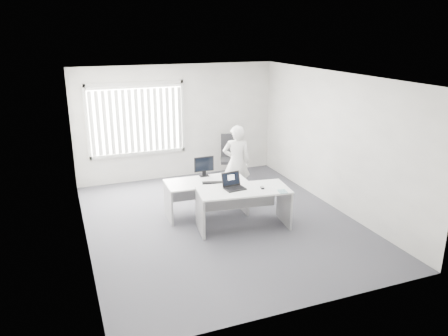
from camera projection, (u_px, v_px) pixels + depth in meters
name	position (u px, v px, depth m)	size (l,w,h in m)	color
ground	(220.00, 222.00, 8.54)	(6.00, 6.00, 0.00)	#55555D
wall_back	(177.00, 122.00, 10.77)	(5.00, 0.02, 2.80)	silver
wall_front	(305.00, 213.00, 5.45)	(5.00, 0.02, 2.80)	silver
wall_left	(80.00, 167.00, 7.25)	(0.02, 6.00, 2.80)	silver
wall_right	(334.00, 141.00, 8.97)	(0.02, 6.00, 2.80)	silver
ceiling	(220.00, 76.00, 7.68)	(5.00, 6.00, 0.02)	silver
window	(137.00, 119.00, 10.35)	(2.32, 0.06, 1.76)	beige
blinds	(137.00, 121.00, 10.30)	(2.20, 0.10, 1.50)	white
desk_near	(243.00, 200.00, 8.14)	(1.77, 1.00, 0.77)	white
desk_far	(206.00, 190.00, 8.71)	(1.61, 0.80, 0.72)	white
office_chair	(230.00, 165.00, 10.91)	(0.81, 0.81, 1.11)	black
person	(237.00, 162.00, 9.50)	(0.60, 0.40, 1.65)	silver
laptop	(235.00, 182.00, 8.02)	(0.37, 0.33, 0.29)	black
paper_sheet	(265.00, 189.00, 8.05)	(0.27, 0.19, 0.00)	white
mouse	(262.00, 187.00, 8.09)	(0.06, 0.10, 0.04)	#AAAAAC
booklet	(283.00, 191.00, 7.93)	(0.14, 0.20, 0.01)	silver
keyboard	(213.00, 183.00, 8.52)	(0.42, 0.14, 0.02)	black
monitor	(204.00, 167.00, 8.86)	(0.41, 0.12, 0.41)	black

